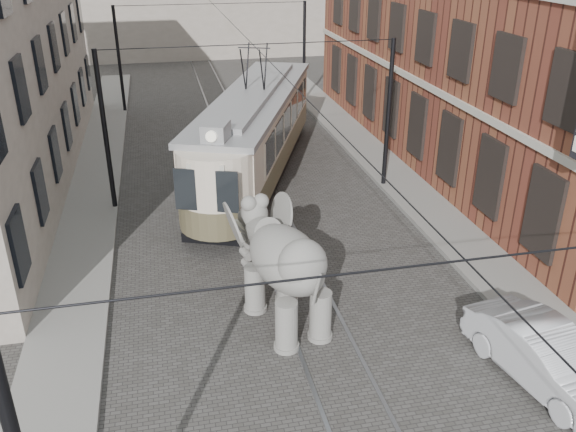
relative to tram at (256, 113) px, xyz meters
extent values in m
plane|color=#413F3C|center=(-0.30, -8.47, -2.73)|extent=(120.00, 120.00, 0.00)
cube|color=slate|center=(5.70, -8.47, -2.65)|extent=(2.00, 60.00, 0.15)
cube|color=slate|center=(-6.80, -8.47, -2.65)|extent=(2.00, 60.00, 0.15)
cube|color=brown|center=(10.70, 0.53, 3.27)|extent=(8.00, 26.00, 12.00)
imported|color=#B3B3B8|center=(4.28, -14.63, -2.02)|extent=(2.30, 4.50, 1.41)
camera|label=1|loc=(-3.90, -24.21, 6.81)|focal=37.43mm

